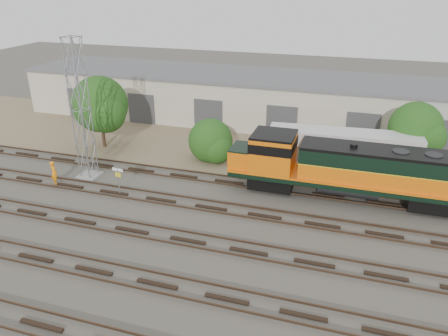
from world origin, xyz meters
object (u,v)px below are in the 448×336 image
(locomotive, at_px, (346,169))
(semi_trailer, at_px, (346,148))
(signal_tower, at_px, (81,113))
(worker, at_px, (54,173))

(locomotive, bearing_deg, semi_trailer, 92.94)
(signal_tower, relative_size, semi_trailer, 0.91)
(locomotive, distance_m, worker, 22.94)
(worker, xyz_separation_m, semi_trailer, (22.22, 9.09, 1.39))
(worker, height_order, semi_trailer, semi_trailer)
(locomotive, bearing_deg, worker, -168.77)
(worker, bearing_deg, semi_trailer, -128.42)
(semi_trailer, bearing_deg, signal_tower, -165.28)
(signal_tower, xyz_separation_m, semi_trailer, (20.39, 7.01, -3.17))
(locomotive, xyz_separation_m, worker, (-22.46, -4.46, -1.49))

